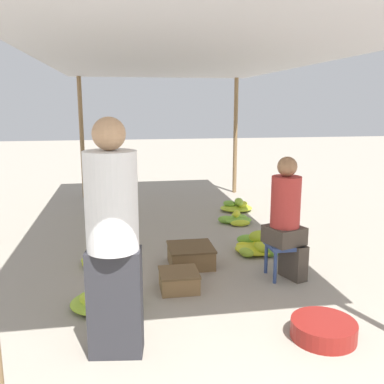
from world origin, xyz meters
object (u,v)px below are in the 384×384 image
object	(u,v)px
vendor_foreground	(113,237)
banana_pile_left_3	(110,239)
banana_pile_left_2	(104,299)
banana_pile_right_1	(236,219)
vendor_seated	(287,217)
crate_mid	(179,280)
banana_pile_left_1	(104,212)
stool	(283,250)
basin_black	(323,330)
banana_pile_right_2	(237,206)
banana_pile_right_0	(256,247)
banana_pile_left_0	(100,259)
crate_near	(191,255)

from	to	relation	value
vendor_foreground	banana_pile_left_3	world-z (taller)	vendor_foreground
banana_pile_left_2	banana_pile_right_1	size ratio (longest dim) A/B	1.15
banana_pile_left_2	vendor_foreground	bearing A→B (deg)	-81.40
vendor_seated	crate_mid	distance (m)	1.27
banana_pile_left_1	banana_pile_right_1	distance (m)	2.11
vendor_foreground	banana_pile_left_2	bearing A→B (deg)	98.60
banana_pile_left_3	stool	bearing A→B (deg)	-36.87
stool	banana_pile_left_2	bearing A→B (deg)	-168.58
stool	basin_black	bearing A→B (deg)	-96.30
banana_pile_left_1	banana_pile_left_3	bearing A→B (deg)	-85.65
stool	banana_pile_right_2	distance (m)	2.83
banana_pile_right_0	banana_pile_left_0	bearing A→B (deg)	-177.38
crate_near	crate_mid	xyz separation A→B (m)	(-0.22, -0.61, -0.02)
basin_black	crate_near	bearing A→B (deg)	114.36
banana_pile_left_2	banana_pile_right_0	size ratio (longest dim) A/B	1.13
banana_pile_left_1	crate_near	xyz separation A→B (m)	(1.02, -2.29, 0.03)
stool	banana_pile_left_2	world-z (taller)	stool
vendor_seated	crate_near	xyz separation A→B (m)	(-0.91, 0.50, -0.54)
vendor_foreground	crate_mid	distance (m)	1.41
vendor_foreground	basin_black	distance (m)	1.78
basin_black	banana_pile_left_3	size ratio (longest dim) A/B	1.01
banana_pile_left_0	crate_near	distance (m)	1.03
vendor_seated	banana_pile_left_1	xyz separation A→B (m)	(-1.93, 2.79, -0.57)
stool	banana_pile_right_0	size ratio (longest dim) A/B	0.65
banana_pile_left_1	vendor_seated	bearing A→B (deg)	-55.27
banana_pile_left_1	banana_pile_left_2	world-z (taller)	banana_pile_left_1
basin_black	banana_pile_left_3	world-z (taller)	banana_pile_left_3
banana_pile_right_2	vendor_foreground	bearing A→B (deg)	-116.85
basin_black	banana_pile_left_0	size ratio (longest dim) A/B	1.03
banana_pile_left_3	crate_near	world-z (taller)	crate_near
banana_pile_left_3	crate_near	distance (m)	1.26
banana_pile_left_1	crate_near	bearing A→B (deg)	-65.91
vendor_foreground	banana_pile_left_1	bearing A→B (deg)	93.08
basin_black	banana_pile_left_2	xyz separation A→B (m)	(-1.69, 0.82, 0.00)
banana_pile_left_1	banana_pile_left_3	size ratio (longest dim) A/B	1.18
basin_black	banana_pile_right_0	world-z (taller)	banana_pile_right_0
banana_pile_left_1	stool	bearing A→B (deg)	-55.44
banana_pile_right_2	banana_pile_left_1	bearing A→B (deg)	-179.50
banana_pile_right_2	banana_pile_right_1	bearing A→B (deg)	-105.74
banana_pile_left_3	banana_pile_right_0	xyz separation A→B (m)	(1.77, -0.59, -0.01)
vendor_foreground	banana_pile_left_0	distance (m)	2.00
banana_pile_left_3	banana_pile_right_1	distance (m)	2.03
stool	banana_pile_right_0	bearing A→B (deg)	92.86
vendor_seated	vendor_foreground	bearing A→B (deg)	-147.06
stool	crate_mid	bearing A→B (deg)	-173.96
vendor_seated	banana_pile_right_0	xyz separation A→B (m)	(-0.06, 0.78, -0.58)
banana_pile_right_2	crate_mid	bearing A→B (deg)	-115.49
banana_pile_right_0	crate_mid	bearing A→B (deg)	-140.47
banana_pile_left_3	crate_near	xyz separation A→B (m)	(0.92, -0.86, 0.03)
banana_pile_left_0	banana_pile_right_2	size ratio (longest dim) A/B	0.90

